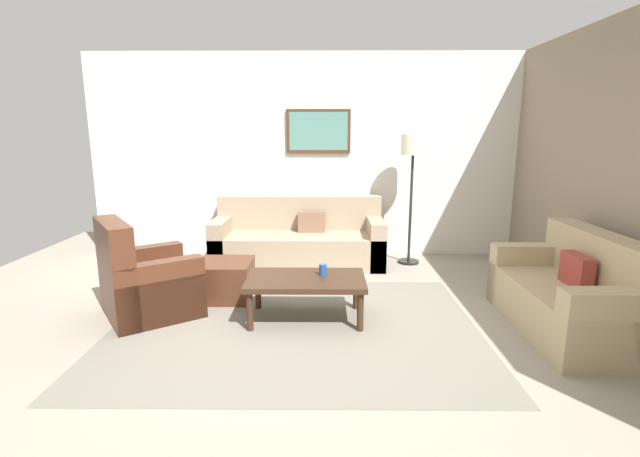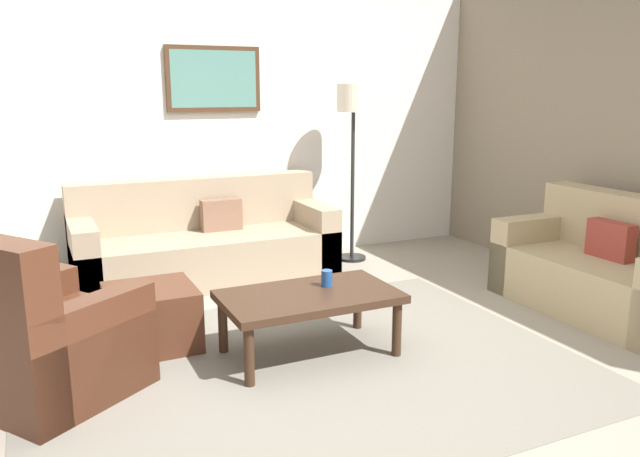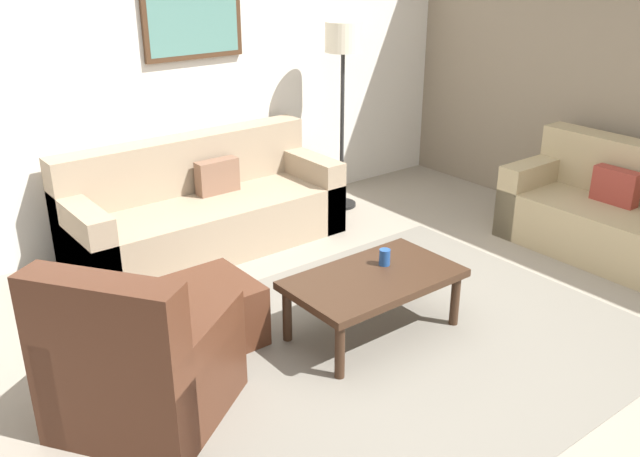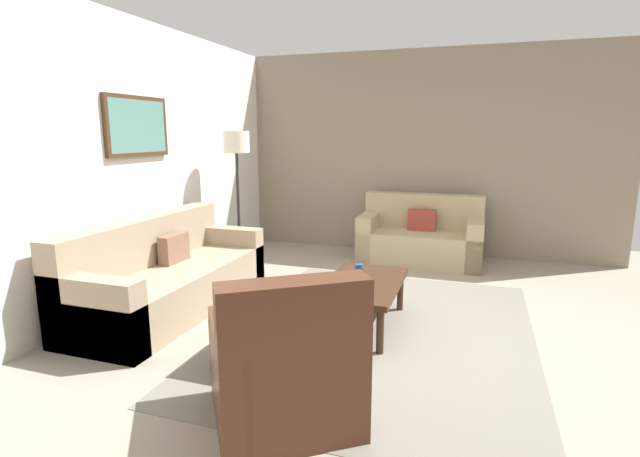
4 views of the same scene
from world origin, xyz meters
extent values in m
plane|color=gray|center=(0.00, 0.00, 0.00)|extent=(8.00, 8.00, 0.00)
cube|color=silver|center=(0.00, 2.60, 1.40)|extent=(6.00, 0.12, 2.80)
cube|color=slate|center=(0.00, 0.00, 0.00)|extent=(3.29, 2.51, 0.01)
cube|color=gray|center=(-0.07, 2.01, 0.21)|extent=(2.23, 0.87, 0.42)
cube|color=gray|center=(-0.07, 2.33, 0.44)|extent=(2.23, 0.24, 0.88)
cube|color=gray|center=(-1.09, 2.01, 0.31)|extent=(0.20, 0.87, 0.62)
cube|color=gray|center=(0.94, 2.01, 0.31)|extent=(0.20, 0.87, 0.62)
cube|color=brown|center=(0.10, 2.11, 0.56)|extent=(0.36, 0.12, 0.28)
cube|color=tan|center=(2.40, -0.05, 0.21)|extent=(0.81, 1.56, 0.42)
cube|color=tan|center=(2.68, -0.05, 0.44)|extent=(0.24, 1.56, 0.88)
cube|color=tan|center=(2.40, 0.64, 0.31)|extent=(0.81, 0.20, 0.62)
cube|color=#99382D|center=(2.46, -0.05, 0.56)|extent=(0.12, 0.36, 0.28)
cube|color=#4C2819|center=(-1.40, 0.31, 0.22)|extent=(1.11, 1.11, 0.44)
cube|color=#4C2819|center=(-1.65, 0.13, 0.47)|extent=(0.62, 0.77, 0.95)
cube|color=#4C2819|center=(-1.22, 0.05, 0.30)|extent=(0.75, 0.59, 0.60)
cube|color=#4C2819|center=(-1.58, 0.57, 0.30)|extent=(0.75, 0.59, 0.60)
cube|color=#4C2819|center=(-0.79, 0.74, 0.20)|extent=(0.56, 0.56, 0.40)
cylinder|color=#382316|center=(-0.39, -0.08, 0.18)|extent=(0.06, 0.06, 0.36)
cylinder|color=#382316|center=(0.59, -0.08, 0.18)|extent=(0.06, 0.06, 0.36)
cylinder|color=#382316|center=(-0.39, 0.44, 0.18)|extent=(0.06, 0.06, 0.36)
cylinder|color=#382316|center=(0.59, 0.44, 0.18)|extent=(0.06, 0.06, 0.36)
cube|color=#382316|center=(0.10, 0.18, 0.39)|extent=(1.10, 0.64, 0.05)
cylinder|color=#1E478C|center=(0.26, 0.26, 0.46)|extent=(0.07, 0.07, 0.11)
cylinder|color=black|center=(1.41, 2.09, 0.01)|extent=(0.28, 0.28, 0.03)
cylinder|color=#262626|center=(1.41, 2.09, 0.72)|extent=(0.04, 0.04, 1.45)
cylinder|color=beige|center=(1.41, 2.09, 1.58)|extent=(0.32, 0.32, 0.26)
cube|color=#472D1C|center=(0.19, 2.52, 1.75)|extent=(0.88, 0.04, 0.59)
cube|color=slate|center=(0.19, 2.50, 1.75)|extent=(0.80, 0.01, 0.51)
camera|label=1|loc=(0.27, -3.82, 1.73)|focal=25.35mm
camera|label=2|loc=(-1.42, -3.23, 1.66)|focal=35.04mm
camera|label=3|loc=(-2.55, -2.65, 2.35)|focal=38.52mm
camera|label=4|loc=(-3.79, -0.72, 1.69)|focal=26.61mm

